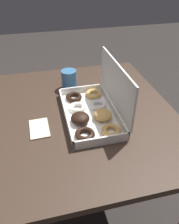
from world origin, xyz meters
TOP-DOWN VIEW (x-y plane):
  - ground_plane at (0.00, 0.00)m, footprint 8.00×8.00m
  - dining_table at (0.00, 0.00)m, footprint 0.98×0.92m
  - donut_box at (0.04, 0.07)m, footprint 0.42×0.24m
  - coffee_mug at (-0.24, -0.00)m, footprint 0.08×0.08m
  - paper_napkin at (0.08, -0.19)m, footprint 0.13×0.09m

SIDE VIEW (x-z plane):
  - ground_plane at x=0.00m, z-range 0.00..0.00m
  - dining_table at x=0.00m, z-range 0.26..1.01m
  - paper_napkin at x=0.08m, z-range 0.74..0.75m
  - donut_box at x=0.04m, z-range 0.66..0.91m
  - coffee_mug at x=-0.24m, z-range 0.75..0.85m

